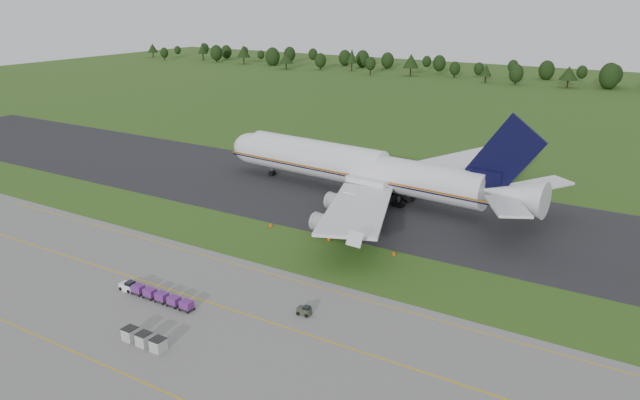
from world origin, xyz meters
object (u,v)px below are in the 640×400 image
Objects in this scene: baggage_train at (154,295)px; uld_row at (144,339)px; utility_cart at (304,311)px; aircraft at (360,168)px; edge_markers at (329,239)px.

baggage_train is 2.10× the size of uld_row.
utility_cart is at bearing 53.22° from uld_row.
uld_row reaches higher than utility_cart.
aircraft is 66.70m from uld_row.
edge_markers is at bearing -73.01° from aircraft.
uld_row is at bearing -126.78° from utility_cart.
aircraft is 27.37m from edge_markers.
aircraft is 39.71× the size of utility_cart.
baggage_train is 21.40m from utility_cart.
utility_cart is at bearing -66.14° from edge_markers.
baggage_train is 32.81m from edge_markers.
uld_row is (7.74, -9.21, 0.07)m from baggage_train.
aircraft is 57.27m from baggage_train.
utility_cart is at bearing -69.60° from aircraft.
aircraft is at bearing 95.27° from uld_row.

